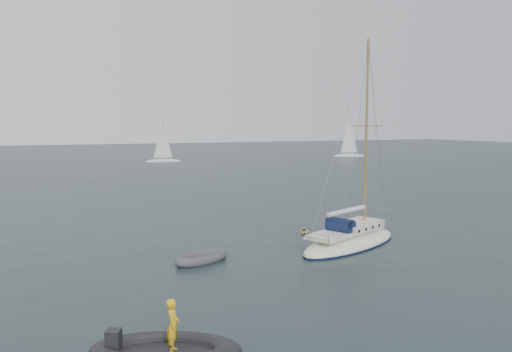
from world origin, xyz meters
name	(u,v)px	position (x,y,z in m)	size (l,w,h in m)	color
ground	(296,244)	(0.00, 0.00, 0.00)	(300.00, 300.00, 0.00)	black
sailboat	(351,230)	(2.53, -1.50, 0.89)	(8.26, 2.48, 11.75)	white
dinghy	(202,258)	(-5.84, -1.21, 0.19)	(3.06, 1.38, 0.44)	#48484C
rib	(165,350)	(-9.87, -10.40, 0.27)	(4.35, 1.98, 1.77)	black
distant_yacht_b	(349,138)	(46.13, 62.39, 3.84)	(6.78, 3.61, 8.98)	silver
distant_yacht_c	(163,142)	(7.60, 63.33, 3.50)	(6.19, 3.30, 8.20)	silver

